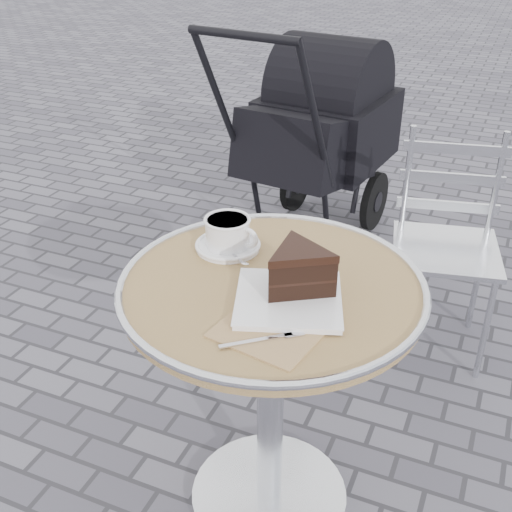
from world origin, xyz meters
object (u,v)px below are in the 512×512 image
at_px(cake_plate_set, 296,277).
at_px(baby_stroller, 316,143).
at_px(cafe_table, 271,340).
at_px(bistro_chair, 448,218).
at_px(cappuccino_set, 228,235).

xyz_separation_m(cake_plate_set, baby_stroller, (-0.48, 1.60, -0.29)).
xyz_separation_m(cafe_table, cake_plate_set, (0.07, -0.04, 0.22)).
height_order(bistro_chair, baby_stroller, baby_stroller).
bearing_deg(bistro_chair, cake_plate_set, -113.40).
relative_size(cafe_table, cappuccino_set, 4.39).
distance_m(cafe_table, cake_plate_set, 0.24).
height_order(cafe_table, cappuccino_set, cappuccino_set).
distance_m(cappuccino_set, cake_plate_set, 0.28).
height_order(cake_plate_set, baby_stroller, baby_stroller).
xyz_separation_m(cafe_table, baby_stroller, (-0.41, 1.56, -0.07)).
relative_size(cafe_table, bistro_chair, 0.91).
xyz_separation_m(cafe_table, bistro_chair, (0.28, 0.99, -0.07)).
bearing_deg(cake_plate_set, baby_stroller, 87.35).
height_order(cafe_table, bistro_chair, bistro_chair).
bearing_deg(cake_plate_set, cappuccino_set, 128.36).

